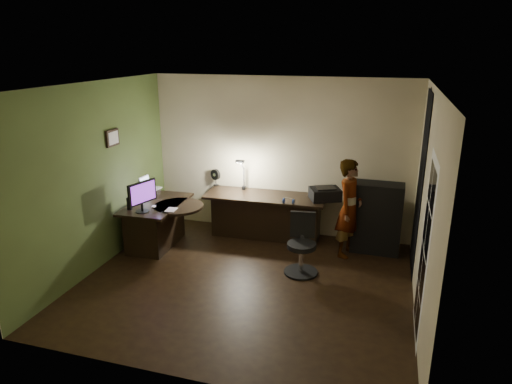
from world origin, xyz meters
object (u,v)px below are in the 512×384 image
(monitor, at_px, (142,201))
(office_chair, at_px, (302,245))
(desk_left, at_px, (158,224))
(cabinet, at_px, (377,218))
(desk_right, at_px, (265,216))
(person, at_px, (349,208))

(monitor, height_order, office_chair, monitor)
(desk_left, relative_size, cabinet, 1.13)
(office_chair, bearing_deg, desk_left, 164.61)
(desk_left, height_order, cabinet, cabinet)
(desk_right, bearing_deg, office_chair, -54.57)
(monitor, height_order, person, person)
(monitor, relative_size, person, 0.34)
(cabinet, xyz_separation_m, monitor, (-3.45, -1.20, 0.35))
(person, bearing_deg, desk_right, 95.67)
(desk_left, distance_m, monitor, 0.68)
(desk_left, xyz_separation_m, office_chair, (2.45, -0.29, 0.07))
(cabinet, relative_size, office_chair, 1.29)
(monitor, xyz_separation_m, office_chair, (2.46, 0.12, -0.47))
(monitor, bearing_deg, person, 34.83)
(desk_left, distance_m, person, 3.10)
(cabinet, height_order, office_chair, cabinet)
(desk_right, xyz_separation_m, office_chair, (0.85, -1.12, 0.06))
(monitor, distance_m, office_chair, 2.51)
(office_chair, relative_size, person, 0.57)
(person, bearing_deg, cabinet, -42.06)
(cabinet, distance_m, monitor, 3.67)
(desk_right, height_order, monitor, monitor)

